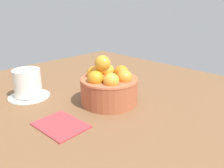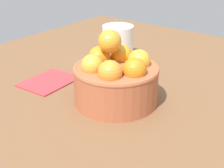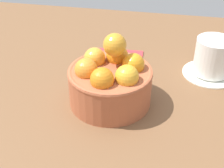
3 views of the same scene
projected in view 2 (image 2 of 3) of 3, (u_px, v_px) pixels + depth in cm
name	position (u px, v px, depth cm)	size (l,w,h in cm)	color
ground_plane	(116.00, 110.00, 64.07)	(110.92, 97.99, 3.77)	brown
terracotta_bowl	(116.00, 78.00, 61.23)	(16.13, 16.13, 13.90)	#AD5938
coffee_cup	(118.00, 43.00, 83.96)	(12.15, 12.15, 8.57)	white
folded_napkin	(49.00, 81.00, 71.51)	(11.86, 9.04, 0.60)	#B23338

